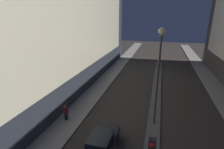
{
  "coord_description": "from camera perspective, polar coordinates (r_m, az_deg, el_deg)",
  "views": [
    {
      "loc": [
        -0.03,
        -3.5,
        9.53
      ],
      "look_at": [
        -7.16,
        22.21,
        0.5
      ],
      "focal_mm": 28.0,
      "sensor_mm": 36.0,
      "label": 1
    }
  ],
  "objects": [
    {
      "name": "traffic_light_far",
      "position": [
        34.01,
        15.43,
        7.68
      ],
      "size": [
        0.32,
        0.42,
        4.5
      ],
      "color": "#383838",
      "rests_on": "median_strip"
    },
    {
      "name": "traffic_light_mid",
      "position": [
        21.18,
        14.91,
        1.28
      ],
      "size": [
        0.32,
        0.42,
        4.5
      ],
      "color": "#383838",
      "rests_on": "median_strip"
    },
    {
      "name": "car_left_lane",
      "position": [
        13.6,
        -3.46,
        -21.43
      ],
      "size": [
        1.79,
        4.29,
        1.53
      ],
      "color": "black",
      "rests_on": "ground"
    },
    {
      "name": "building_left",
      "position": [
        25.16,
        -13.55,
        17.33
      ],
      "size": [
        6.01,
        37.25,
        18.28
      ],
      "color": "#2D333D",
      "rests_on": "ground"
    },
    {
      "name": "pedestrian_on_left_sidewalk",
      "position": [
        17.34,
        -14.87,
        -11.76
      ],
      "size": [
        0.43,
        0.43,
        1.54
      ],
      "color": "black",
      "rests_on": "sidewalk_left"
    },
    {
      "name": "median_strip",
      "position": [
        24.07,
        14.35,
        -5.1
      ],
      "size": [
        1.17,
        35.25,
        0.11
      ],
      "color": "#56544F",
      "rests_on": "ground"
    },
    {
      "name": "street_lamp",
      "position": [
        14.71,
        15.31,
        5.48
      ],
      "size": [
        0.6,
        0.6,
        8.57
      ],
      "color": "#383838",
      "rests_on": "median_strip"
    }
  ]
}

